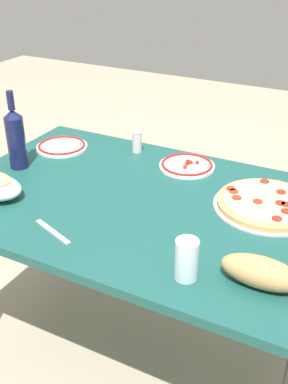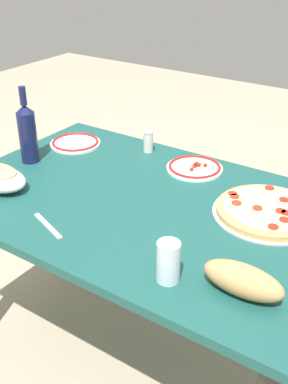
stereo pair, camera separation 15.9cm
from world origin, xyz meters
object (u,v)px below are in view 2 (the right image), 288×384
object	(u,v)px
dining_table	(144,229)
side_plate_far	(75,143)
side_plate_near	(195,168)
bread_loaf	(243,280)
wine_bottle	(27,132)
water_glass	(168,262)
pepperoni_pizza	(268,211)
spice_shaker	(148,142)

from	to	relation	value
dining_table	side_plate_far	xyz separation A→B (m)	(0.51, -0.23, 0.13)
side_plate_near	side_plate_far	size ratio (longest dim) A/B	1.01
bread_loaf	side_plate_near	bearing A→B (deg)	-51.89
wine_bottle	side_plate_far	distance (m)	0.25
water_glass	side_plate_far	xyz separation A→B (m)	(0.80, -0.55, -0.05)
water_glass	wine_bottle	bearing A→B (deg)	-21.12
pepperoni_pizza	side_plate_far	distance (m)	0.90
dining_table	side_plate_near	distance (m)	0.33
water_glass	side_plate_far	world-z (taller)	water_glass
pepperoni_pizza	spice_shaker	world-z (taller)	spice_shaker
bread_loaf	spice_shaker	distance (m)	0.91
wine_bottle	spice_shaker	distance (m)	0.48
side_plate_far	wine_bottle	bearing A→B (deg)	80.27
wine_bottle	side_plate_far	xyz separation A→B (m)	(-0.04, -0.22, -0.11)
pepperoni_pizza	side_plate_far	xyz separation A→B (m)	(0.89, -0.09, -0.01)
water_glass	spice_shaker	distance (m)	0.83
water_glass	side_plate_far	distance (m)	0.97
side_plate_near	bread_loaf	xyz separation A→B (m)	(-0.44, 0.56, 0.03)
water_glass	bread_loaf	size ratio (longest dim) A/B	0.54
pepperoni_pizza	wine_bottle	xyz separation A→B (m)	(0.93, 0.13, 0.11)
pepperoni_pizza	water_glass	distance (m)	0.47
pepperoni_pizza	spice_shaker	distance (m)	0.63
side_plate_near	bread_loaf	size ratio (longest dim) A/B	1.01
water_glass	bread_loaf	bearing A→B (deg)	-162.02
water_glass	side_plate_near	xyz separation A→B (m)	(0.26, -0.62, -0.05)
side_plate_near	pepperoni_pizza	bearing A→B (deg)	155.50
dining_table	wine_bottle	distance (m)	0.60
side_plate_near	bread_loaf	world-z (taller)	bread_loaf
wine_bottle	dining_table	bearing A→B (deg)	179.25
water_glass	bread_loaf	world-z (taller)	water_glass
side_plate_far	water_glass	bearing A→B (deg)	145.55
water_glass	side_plate_near	bearing A→B (deg)	-67.48
side_plate_far	dining_table	bearing A→B (deg)	155.60
dining_table	pepperoni_pizza	xyz separation A→B (m)	(-0.38, -0.14, 0.13)
pepperoni_pizza	side_plate_far	size ratio (longest dim) A/B	1.65
wine_bottle	bread_loaf	distance (m)	1.05
side_plate_far	bread_loaf	world-z (taller)	bread_loaf
side_plate_far	spice_shaker	bearing A→B (deg)	-159.16
dining_table	wine_bottle	bearing A→B (deg)	-0.75
bread_loaf	dining_table	bearing A→B (deg)	-28.66
dining_table	side_plate_far	world-z (taller)	side_plate_far
side_plate_near	dining_table	bearing A→B (deg)	84.07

